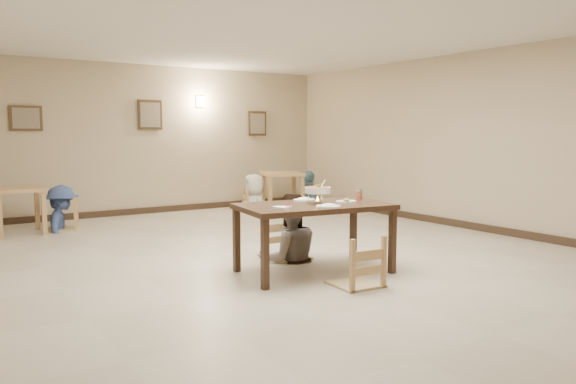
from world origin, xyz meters
TOP-DOWN VIEW (x-y plane):
  - floor at (0.00, 0.00)m, footprint 10.00×10.00m
  - ceiling at (0.00, 0.00)m, footprint 10.00×10.00m
  - wall_back at (0.00, 5.00)m, footprint 10.00×0.00m
  - wall_right at (4.00, 0.00)m, footprint 0.00×10.00m
  - baseboard_back at (0.00, 4.97)m, footprint 8.00×0.06m
  - baseboard_right at (3.97, 0.00)m, footprint 0.06×10.00m
  - picture_a at (-2.20, 4.96)m, footprint 0.55×0.04m
  - picture_b at (0.10, 4.96)m, footprint 0.50×0.04m
  - picture_c at (2.60, 4.96)m, footprint 0.45×0.04m
  - wall_sconce at (1.20, 4.96)m, footprint 0.16×0.05m
  - main_table at (-0.02, -0.86)m, footprint 1.85×1.20m
  - chair_far at (0.11, -0.07)m, footprint 0.49×0.49m
  - chair_near at (0.02, -1.56)m, footprint 0.49×0.49m
  - main_diner at (0.10, -0.15)m, footprint 0.99×0.86m
  - curry_warmer at (0.03, -0.86)m, footprint 0.34×0.30m
  - rice_plate_far at (0.05, -0.55)m, footprint 0.28×0.28m
  - rice_plate_near at (-0.06, -1.19)m, footprint 0.26×0.26m
  - fried_plate at (0.36, -0.97)m, footprint 0.27×0.27m
  - chili_dish at (-0.43, -0.92)m, footprint 0.10×0.10m
  - napkin_cutlery at (-0.59, -1.02)m, footprint 0.20×0.25m
  - drink_glass at (0.63, -0.89)m, footprint 0.07×0.07m
  - bg_table_left at (-2.53, 3.82)m, footprint 0.76×0.76m
  - bg_table_right at (2.56, 3.86)m, footprint 1.02×1.02m
  - bg_chair_lr at (-1.88, 3.85)m, footprint 0.50×0.50m
  - bg_chair_rl at (1.92, 3.93)m, footprint 0.42×0.42m
  - bg_chair_rr at (3.20, 3.80)m, footprint 0.46×0.46m
  - bg_diner_b at (-1.88, 3.85)m, footprint 0.84×1.11m
  - bg_diner_c at (1.92, 3.93)m, footprint 0.73×0.89m
  - bg_diner_d at (3.20, 3.80)m, footprint 0.54×1.01m

SIDE VIEW (x-z plane):
  - floor at x=0.00m, z-range 0.00..0.00m
  - baseboard_back at x=0.00m, z-range 0.00..0.12m
  - baseboard_right at x=3.97m, z-range 0.00..0.12m
  - bg_chair_rl at x=1.92m, z-range 0.00..0.90m
  - bg_chair_rr at x=3.20m, z-range 0.00..0.99m
  - chair_near at x=0.02m, z-range 0.00..1.04m
  - chair_far at x=0.11m, z-range 0.00..1.05m
  - bg_chair_lr at x=-1.88m, z-range 0.00..1.06m
  - bg_table_left at x=-2.53m, z-range 0.24..1.00m
  - bg_table_right at x=2.56m, z-range 0.26..1.07m
  - main_table at x=-0.02m, z-range 0.32..1.14m
  - bg_diner_b at x=-1.88m, z-range 0.00..1.53m
  - bg_diner_c at x=1.92m, z-range 0.00..1.58m
  - bg_diner_d at x=3.20m, z-range 0.00..1.64m
  - chili_dish at x=-0.43m, z-range 0.81..0.83m
  - rice_plate_near at x=-0.06m, z-range 0.80..0.86m
  - napkin_cutlery at x=-0.59m, z-range 0.81..0.84m
  - rice_plate_far at x=0.05m, z-range 0.79..0.86m
  - fried_plate at x=0.36m, z-range 0.80..0.86m
  - main_diner at x=0.10m, z-range 0.00..1.72m
  - drink_glass at x=0.63m, z-range 0.81..0.96m
  - curry_warmer at x=0.03m, z-range 0.84..1.11m
  - wall_back at x=0.00m, z-range -3.50..6.50m
  - wall_right at x=4.00m, z-range -3.50..6.50m
  - picture_c at x=2.60m, z-range 1.57..2.12m
  - picture_a at x=-2.20m, z-range 1.67..2.12m
  - picture_b at x=0.10m, z-range 1.70..2.30m
  - wall_sconce at x=1.20m, z-range 2.19..2.41m
  - ceiling at x=0.00m, z-range 3.00..3.00m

